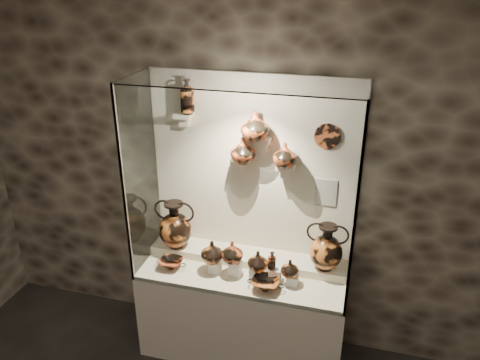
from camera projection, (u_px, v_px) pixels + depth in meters
name	position (u px, v px, depth m)	size (l,w,h in m)	color
wall_back	(253.00, 171.00, 3.81)	(5.00, 0.02, 3.20)	#2D231C
plinth	(243.00, 313.00, 4.02)	(1.70, 0.60, 0.80)	beige
front_tier	(243.00, 273.00, 3.85)	(1.68, 0.58, 0.03)	beige
rear_tier	(248.00, 258.00, 3.99)	(1.70, 0.25, 0.10)	beige
back_panel	(253.00, 171.00, 3.80)	(1.70, 0.03, 1.60)	beige
glass_front	(232.00, 204.00, 3.26)	(1.70, 0.01, 1.60)	white
glass_left	(141.00, 175.00, 3.73)	(0.01, 0.60, 1.60)	white
glass_right	(358.00, 200.00, 3.32)	(0.01, 0.60, 1.60)	white
glass_top	(243.00, 82.00, 3.20)	(1.70, 0.60, 0.01)	white
frame_post_left	(124.00, 190.00, 3.47)	(0.02, 0.02, 1.60)	gray
frame_post_right	(355.00, 219.00, 3.07)	(0.02, 0.02, 1.60)	gray
pedestal_a	(215.00, 266.00, 3.83)	(0.09, 0.09, 0.10)	silver
pedestal_b	(235.00, 268.00, 3.78)	(0.09, 0.09, 0.13)	silver
pedestal_c	(256.00, 273.00, 3.75)	(0.09, 0.09, 0.09)	silver
pedestal_d	(275.00, 275.00, 3.70)	(0.09, 0.09, 0.12)	silver
pedestal_e	(293.00, 280.00, 3.68)	(0.09, 0.09, 0.08)	silver
bracket_ul	(184.00, 115.00, 3.68)	(0.14, 0.12, 0.04)	beige
bracket_ca	(239.00, 162.00, 3.72)	(0.14, 0.12, 0.04)	beige
bracket_cb	(264.00, 140.00, 3.59)	(0.10, 0.12, 0.04)	beige
bracket_cc	(286.00, 167.00, 3.63)	(0.14, 0.12, 0.04)	beige
amphora_left	(175.00, 225.00, 3.98)	(0.34, 0.34, 0.43)	#BE6024
amphora_right	(327.00, 247.00, 3.69)	(0.31, 0.31, 0.39)	#BE6024
jug_a	(212.00, 252.00, 3.76)	(0.18, 0.18, 0.19)	#BE6024
jug_b	(232.00, 252.00, 3.71)	(0.17, 0.17, 0.18)	#AB3F1E
jug_c	(258.00, 261.00, 3.68)	(0.16, 0.16, 0.17)	#BE6024
jug_e	(290.00, 268.00, 3.62)	(0.14, 0.14, 0.15)	#BE6024
lekythos_small	(272.00, 260.00, 3.64)	(0.08, 0.08, 0.17)	#AB3F1E
kylix_left	(171.00, 263.00, 3.87)	(0.25, 0.21, 0.10)	#AB3F1E
kylix_right	(266.00, 283.00, 3.61)	(0.27, 0.23, 0.11)	#BE6024
lekythos_tall	(187.00, 95.00, 3.60)	(0.12, 0.12, 0.30)	#BE6024
ovoid_vase_a	(243.00, 150.00, 3.62)	(0.20, 0.20, 0.20)	#AB3F1E
ovoid_vase_b	(255.00, 126.00, 3.50)	(0.22, 0.22, 0.23)	#AB3F1E
ovoid_vase_c	(285.00, 155.00, 3.55)	(0.18, 0.18, 0.19)	#AB3F1E
wall_plate	(327.00, 136.00, 3.49)	(0.20, 0.20, 0.02)	#BA5024
info_placard	(326.00, 192.00, 3.68)	(0.17, 0.01, 0.22)	beige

